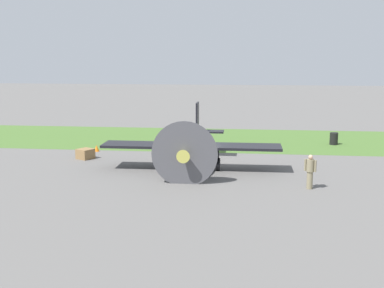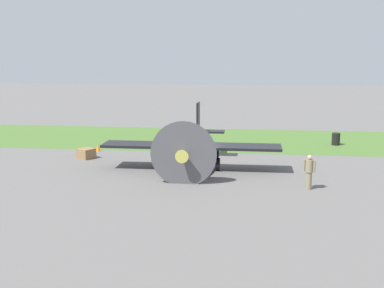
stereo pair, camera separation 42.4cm
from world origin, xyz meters
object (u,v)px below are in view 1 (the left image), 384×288
fuel_drum (334,139)px  supply_crate (85,154)px  runway_marker_cone (97,148)px  airplane_lead (192,142)px  ground_crew_chief (310,171)px

fuel_drum → supply_crate: (16.70, 6.94, -0.13)m
supply_crate → runway_marker_cone: 2.45m
airplane_lead → ground_crew_chief: 7.42m
airplane_lead → supply_crate: (7.10, -1.94, -1.23)m
supply_crate → fuel_drum: bearing=-157.4°
fuel_drum → supply_crate: fuel_drum is taller
airplane_lead → fuel_drum: size_ratio=11.49×
fuel_drum → runway_marker_cone: bearing=15.1°
airplane_lead → runway_marker_cone: 8.46m
ground_crew_chief → runway_marker_cone: 15.77m
fuel_drum → runway_marker_cone: fuel_drum is taller
ground_crew_chief → supply_crate: (13.45, -5.74, -0.59)m
runway_marker_cone → supply_crate: bearing=90.5°
fuel_drum → ground_crew_chief: bearing=75.6°
airplane_lead → fuel_drum: (-9.60, -8.88, -1.10)m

